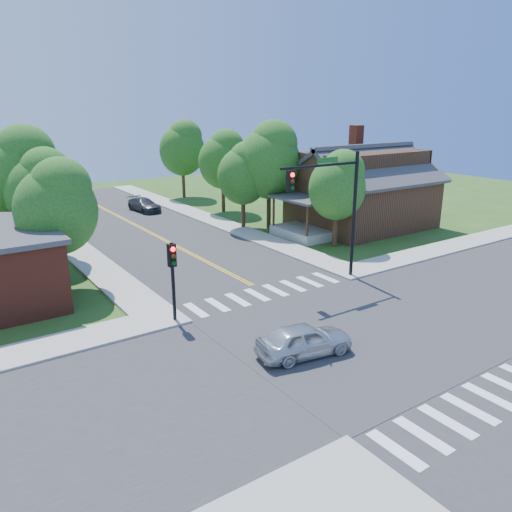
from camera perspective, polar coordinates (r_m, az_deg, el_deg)
ground at (r=22.28m, az=10.58°, el=-8.98°), size 100.00×100.00×0.00m
road_ns at (r=22.27m, az=10.59°, el=-8.93°), size 10.00×90.00×0.04m
road_ew at (r=22.27m, az=10.59°, el=-8.92°), size 90.00×10.00×0.04m
intersection_patch at (r=22.28m, az=10.58°, el=-8.98°), size 10.20×10.20×0.06m
sidewalk_ne at (r=43.52m, az=10.87°, el=3.97°), size 40.00×40.00×0.14m
crosswalk_north at (r=26.59m, az=1.18°, el=-4.18°), size 8.85×2.00×0.01m
crosswalk_south at (r=18.99m, az=24.26°, el=-15.04°), size 8.85×2.00×0.01m
centerline at (r=22.26m, az=10.59°, el=-8.87°), size 0.30×90.00×0.01m
signal_mast_ne at (r=27.24m, az=8.77°, el=6.65°), size 5.30×0.42×7.20m
signal_pole_nw at (r=22.56m, az=-9.51°, el=-1.29°), size 0.34×0.42×3.80m
house_ne at (r=41.33m, az=11.98°, el=7.82°), size 13.05×8.80×7.11m
tree_e_a at (r=34.79m, az=9.42°, el=8.15°), size 3.99×3.79×6.78m
tree_e_b at (r=39.59m, az=1.65°, el=11.12°), size 5.03×4.78×8.56m
tree_e_c at (r=46.22m, az=-3.72°, el=11.12°), size 4.44×4.22×7.55m
tree_e_d at (r=54.15m, az=-8.35°, el=12.27°), size 4.81×4.57×8.18m
tree_w_a at (r=27.79m, az=-21.73°, el=5.46°), size 4.20×3.99×7.13m
tree_w_b at (r=34.96m, az=-25.08°, el=8.74°), size 5.01×4.76×8.52m
tree_w_c at (r=42.62m, az=-26.61°, el=9.15°), size 4.61×4.38×7.84m
tree_house at (r=39.60m, az=-1.35°, el=9.57°), size 4.08×3.88×6.94m
tree_bldg at (r=33.24m, az=-23.18°, el=7.14°), size 4.26×4.04×7.24m
car_silver at (r=20.12m, az=5.53°, el=-9.60°), size 2.85×4.43×1.33m
car_dgrey at (r=47.89m, az=-12.66°, el=5.69°), size 2.65×4.57×1.22m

